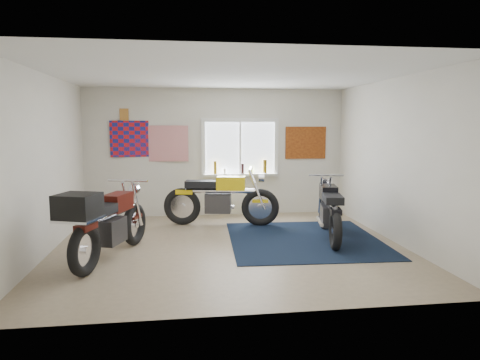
{
  "coord_description": "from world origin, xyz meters",
  "views": [
    {
      "loc": [
        -0.71,
        -6.62,
        1.92
      ],
      "look_at": [
        0.22,
        0.4,
        1.02
      ],
      "focal_mm": 32.0,
      "sensor_mm": 36.0,
      "label": 1
    }
  ],
  "objects": [
    {
      "name": "triumph_poster",
      "position": [
        1.95,
        2.48,
        1.55
      ],
      "size": [
        0.9,
        0.03,
        0.7
      ],
      "primitive_type": "cube",
      "color": "#A54C14",
      "rests_on": "room_shell"
    },
    {
      "name": "window_assembly",
      "position": [
        0.5,
        2.47,
        1.37
      ],
      "size": [
        1.66,
        0.17,
        1.26
      ],
      "color": "white",
      "rests_on": "room_shell"
    },
    {
      "name": "yellow_triumph",
      "position": [
        -0.01,
        1.5,
        0.5
      ],
      "size": [
        2.23,
        0.73,
        1.13
      ],
      "rotation": [
        0.0,
        0.0,
        -0.19
      ],
      "color": "black",
      "rests_on": "ground"
    },
    {
      "name": "oil_bottles",
      "position": [
        0.6,
        2.4,
        1.03
      ],
      "size": [
        1.15,
        0.09,
        0.3
      ],
      "color": "#836213",
      "rests_on": "window_assembly"
    },
    {
      "name": "maroon_tourer",
      "position": [
        -1.81,
        -0.55,
        0.57
      ],
      "size": [
        1.06,
        2.13,
        1.1
      ],
      "rotation": [
        0.0,
        0.0,
        1.24
      ],
      "color": "black",
      "rests_on": "ground"
    },
    {
      "name": "flag_display",
      "position": [
        -1.9,
        2.48,
        2.15
      ],
      "size": [
        1.6,
        0.1,
        1.17
      ],
      "color": "red",
      "rests_on": "room_shell"
    },
    {
      "name": "ground",
      "position": [
        0.0,
        0.0,
        0.0
      ],
      "size": [
        5.5,
        5.5,
        0.0
      ],
      "primitive_type": "plane",
      "color": "#9E896B",
      "rests_on": "ground"
    },
    {
      "name": "black_chrome_bike",
      "position": [
        1.75,
        0.28,
        0.46
      ],
      "size": [
        0.68,
        2.04,
        1.05
      ],
      "rotation": [
        0.0,
        0.0,
        1.37
      ],
      "color": "black",
      "rests_on": "navy_rug"
    },
    {
      "name": "room_shell",
      "position": [
        0.0,
        0.0,
        1.64
      ],
      "size": [
        5.5,
        5.5,
        5.5
      ],
      "color": "white",
      "rests_on": "ground"
    },
    {
      "name": "navy_rug",
      "position": [
        1.3,
        0.24,
        0.01
      ],
      "size": [
        2.62,
        2.71,
        0.01
      ],
      "primitive_type": "cube",
      "rotation": [
        0.0,
        0.0,
        -0.05
      ],
      "color": "black",
      "rests_on": "ground"
    }
  ]
}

